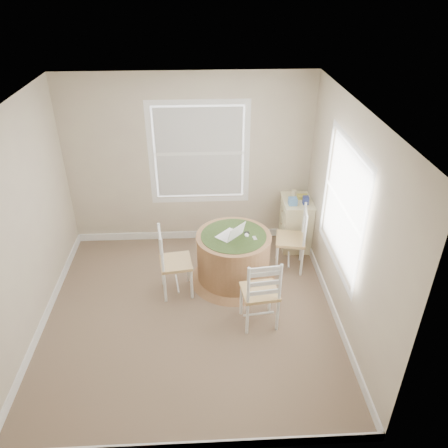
{
  "coord_description": "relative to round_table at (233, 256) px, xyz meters",
  "views": [
    {
      "loc": [
        0.2,
        -4.15,
        3.81
      ],
      "look_at": [
        0.44,
        0.45,
        1.04
      ],
      "focal_mm": 35.0,
      "sensor_mm": 36.0,
      "label": 1
    }
  ],
  "objects": [
    {
      "name": "laptop",
      "position": [
        -0.04,
        -0.02,
        0.35
      ],
      "size": [
        0.41,
        0.41,
        0.22
      ],
      "rotation": [
        0.0,
        0.0,
        3.96
      ],
      "color": "white",
      "rests_on": "round_table"
    },
    {
      "name": "cup_cream",
      "position": [
        0.97,
        0.96,
        0.45
      ],
      "size": [
        0.07,
        0.07,
        0.09
      ],
      "primitive_type": "cylinder",
      "color": "beige",
      "rests_on": "corner_chest"
    },
    {
      "name": "box_blue",
      "position": [
        1.1,
        0.68,
        0.46
      ],
      "size": [
        0.08,
        0.08,
        0.12
      ],
      "primitive_type": "cube",
      "rotation": [
        0.0,
        0.0,
        -0.02
      ],
      "color": "navy",
      "rests_on": "corner_chest"
    },
    {
      "name": "phone",
      "position": [
        0.27,
        -0.08,
        0.32
      ],
      "size": [
        0.06,
        0.1,
        0.02
      ],
      "primitive_type": "cube",
      "rotation": [
        0.0,
        0.0,
        0.19
      ],
      "color": "#B7BABF",
      "rests_on": "round_table"
    },
    {
      "name": "room",
      "position": [
        -0.41,
        -0.53,
        0.91
      ],
      "size": [
        3.64,
        3.64,
        2.64
      ],
      "color": "#8C7059",
      "rests_on": "ground"
    },
    {
      "name": "round_table",
      "position": [
        0.0,
        0.0,
        0.0
      ],
      "size": [
        1.18,
        1.18,
        0.72
      ],
      "rotation": [
        0.0,
        0.0,
        0.19
      ],
      "color": "#956542",
      "rests_on": "ground"
    },
    {
      "name": "mouse",
      "position": [
        0.17,
        -0.01,
        0.33
      ],
      "size": [
        0.07,
        0.1,
        0.03
      ],
      "primitive_type": "ellipsoid",
      "rotation": [
        0.0,
        0.0,
        0.19
      ],
      "color": "white",
      "rests_on": "round_table"
    },
    {
      "name": "corner_chest",
      "position": [
        1.01,
        0.8,
        0.01
      ],
      "size": [
        0.45,
        0.61,
        0.79
      ],
      "rotation": [
        0.0,
        0.0,
        -0.02
      ],
      "color": "beige",
      "rests_on": "ground"
    },
    {
      "name": "chair_left",
      "position": [
        -0.77,
        -0.22,
        0.08
      ],
      "size": [
        0.46,
        0.47,
        0.95
      ],
      "primitive_type": null,
      "rotation": [
        0.0,
        0.0,
        1.72
      ],
      "color": "white",
      "rests_on": "ground"
    },
    {
      "name": "keys",
      "position": [
        0.18,
        0.04,
        0.33
      ],
      "size": [
        0.07,
        0.06,
        0.02
      ],
      "primitive_type": "cube",
      "rotation": [
        0.0,
        0.0,
        0.19
      ],
      "color": "black",
      "rests_on": "round_table"
    },
    {
      "name": "chair_near",
      "position": [
        0.25,
        -0.86,
        0.08
      ],
      "size": [
        0.46,
        0.45,
        0.95
      ],
      "primitive_type": null,
      "rotation": [
        0.0,
        0.0,
        3.26
      ],
      "color": "white",
      "rests_on": "ground"
    },
    {
      "name": "chair_right",
      "position": [
        0.82,
        0.25,
        0.08
      ],
      "size": [
        0.47,
        0.49,
        0.95
      ],
      "primitive_type": null,
      "rotation": [
        0.0,
        0.0,
        -1.75
      ],
      "color": "white",
      "rests_on": "ground"
    },
    {
      "name": "box_yellow",
      "position": [
        1.09,
        0.85,
        0.43
      ],
      "size": [
        0.15,
        0.1,
        0.06
      ],
      "primitive_type": "cube",
      "rotation": [
        0.0,
        0.0,
        -0.02
      ],
      "color": "gold",
      "rests_on": "corner_chest"
    },
    {
      "name": "tissue_box",
      "position": [
        0.9,
        0.67,
        0.45
      ],
      "size": [
        0.12,
        0.12,
        0.1
      ],
      "primitive_type": "cube",
      "rotation": [
        0.0,
        0.0,
        -0.02
      ],
      "color": "#5A8FCF",
      "rests_on": "corner_chest"
    }
  ]
}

